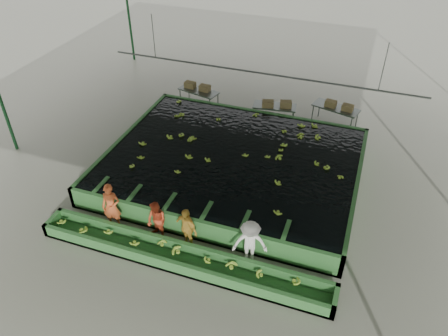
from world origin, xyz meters
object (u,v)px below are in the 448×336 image
(packing_table_right, at_px, (334,116))
(box_stack_mid, at_px, (277,107))
(worker_a, at_px, (111,206))
(worker_d, at_px, (250,243))
(box_stack_left, at_px, (197,89))
(box_stack_right, at_px, (339,108))
(packing_table_left, at_px, (199,99))
(packing_table_mid, at_px, (274,114))
(flotation_tank, at_px, (232,165))
(worker_b, at_px, (157,221))
(sorting_trough, at_px, (181,258))
(worker_c, at_px, (187,228))

(packing_table_right, bearing_deg, box_stack_mid, -163.05)
(worker_a, height_order, worker_d, worker_a)
(box_stack_left, height_order, box_stack_right, box_stack_right)
(packing_table_left, bearing_deg, packing_table_mid, -3.31)
(flotation_tank, relative_size, packing_table_right, 4.62)
(worker_b, relative_size, worker_d, 0.88)
(packing_table_right, xyz_separation_m, box_stack_right, (0.13, -0.08, 0.49))
(sorting_trough, bearing_deg, worker_b, 147.01)
(worker_c, xyz_separation_m, worker_d, (2.19, 0.00, 0.05))
(sorting_trough, distance_m, worker_b, 1.56)
(packing_table_mid, bearing_deg, worker_a, -111.60)
(packing_table_left, relative_size, box_stack_left, 1.51)
(sorting_trough, height_order, worker_b, worker_b)
(flotation_tank, xyz_separation_m, packing_table_left, (-3.47, 4.85, 0.02))
(sorting_trough, distance_m, packing_table_left, 10.54)
(worker_a, height_order, packing_table_right, worker_a)
(packing_table_left, bearing_deg, worker_d, -58.90)
(packing_table_left, height_order, box_stack_mid, box_stack_mid)
(flotation_tank, xyz_separation_m, worker_b, (-1.23, -4.30, 0.32))
(worker_b, height_order, packing_table_mid, worker_b)
(worker_b, xyz_separation_m, packing_table_right, (4.59, 9.64, -0.27))
(worker_a, bearing_deg, worker_b, -13.23)
(worker_a, height_order, box_stack_mid, worker_a)
(packing_table_mid, bearing_deg, worker_c, -94.48)
(packing_table_left, bearing_deg, worker_a, -86.86)
(packing_table_left, bearing_deg, box_stack_mid, -4.44)
(box_stack_right, bearing_deg, worker_b, -116.29)
(worker_d, height_order, box_stack_left, worker_d)
(packing_table_left, distance_m, box_stack_right, 6.99)
(flotation_tank, xyz_separation_m, worker_c, (-0.13, -4.30, 0.36))
(worker_a, bearing_deg, box_stack_mid, 54.32)
(worker_b, height_order, worker_c, worker_c)
(sorting_trough, distance_m, packing_table_mid, 9.73)
(packing_table_mid, xyz_separation_m, packing_table_right, (2.79, 0.73, 0.03))
(worker_c, xyz_separation_m, packing_table_mid, (0.70, 8.92, -0.35))
(packing_table_left, bearing_deg, worker_c, -69.98)
(worker_b, relative_size, packing_table_right, 0.71)
(worker_a, distance_m, box_stack_right, 11.54)
(worker_a, xyz_separation_m, box_stack_left, (-0.61, 9.25, 0.04))
(flotation_tank, bearing_deg, packing_table_right, 57.83)
(worker_a, bearing_deg, worker_d, -13.23)
(worker_a, bearing_deg, box_stack_right, 42.75)
(worker_c, bearing_deg, packing_table_mid, 109.39)
(packing_table_mid, bearing_deg, box_stack_left, 175.40)
(worker_b, bearing_deg, sorting_trough, -9.96)
(worker_a, xyz_separation_m, worker_d, (5.02, 0.00, -0.04))
(worker_c, distance_m, box_stack_mid, 8.86)
(worker_d, bearing_deg, packing_table_right, 65.32)
(flotation_tank, xyz_separation_m, worker_d, (2.05, -4.30, 0.42))
(box_stack_left, height_order, box_stack_mid, box_stack_left)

